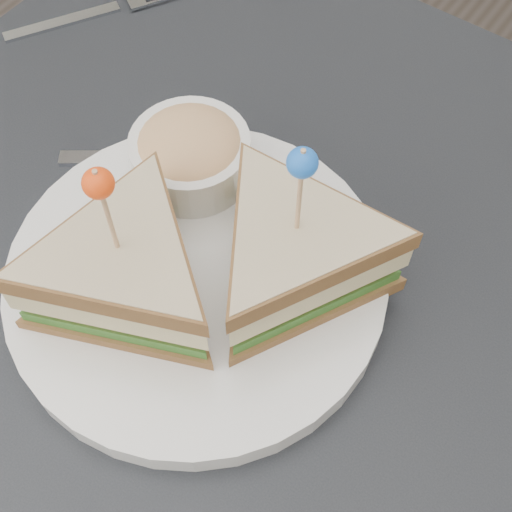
% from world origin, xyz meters
% --- Properties ---
extents(ground_plane, '(3.50, 3.50, 0.00)m').
position_xyz_m(ground_plane, '(0.00, 0.00, 0.00)').
color(ground_plane, '#3F3833').
extents(table, '(0.80, 0.80, 0.75)m').
position_xyz_m(table, '(0.00, 0.00, 0.67)').
color(table, black).
rests_on(table, ground).
extents(plate_meal, '(0.36, 0.34, 0.18)m').
position_xyz_m(plate_meal, '(-0.02, -0.01, 0.80)').
color(plate_meal, white).
rests_on(plate_meal, table).
extents(cutlery_fork, '(0.11, 0.17, 0.01)m').
position_xyz_m(cutlery_fork, '(-0.32, 0.19, 0.75)').
color(cutlery_fork, silver).
rests_on(cutlery_fork, table).
extents(cutlery_knife, '(0.18, 0.13, 0.01)m').
position_xyz_m(cutlery_knife, '(-0.14, 0.07, 0.75)').
color(cutlery_knife, silver).
rests_on(cutlery_knife, table).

